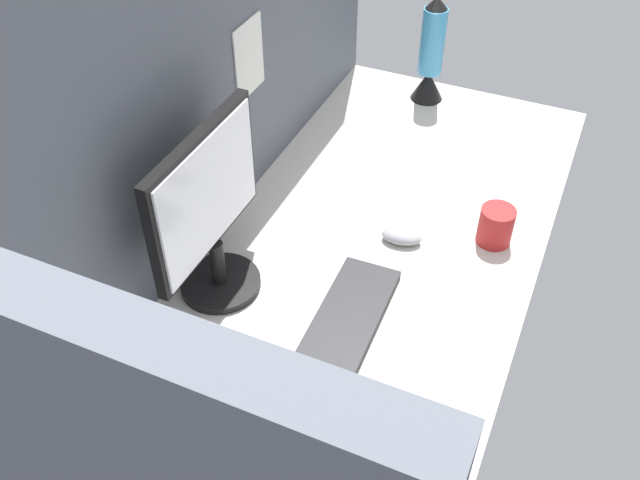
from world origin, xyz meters
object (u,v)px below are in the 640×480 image
(monitor, at_px, (208,211))
(lava_lamp, at_px, (431,58))
(mouse, at_px, (402,236))
(mug_red_plastic, at_px, (496,226))
(keyboard, at_px, (345,324))

(monitor, height_order, lava_lamp, monitor)
(mouse, height_order, mug_red_plastic, mug_red_plastic)
(monitor, distance_m, mug_red_plastic, 0.68)
(mouse, distance_m, lava_lamp, 0.69)
(mouse, height_order, lava_lamp, lava_lamp)
(monitor, height_order, mug_red_plastic, monitor)
(mug_red_plastic, distance_m, lava_lamp, 0.67)
(keyboard, height_order, mouse, mouse)
(monitor, xyz_separation_m, keyboard, (0.00, -0.31, -0.21))
(monitor, bearing_deg, mouse, -47.00)
(monitor, distance_m, keyboard, 0.37)
(mouse, relative_size, mug_red_plastic, 1.01)
(mouse, bearing_deg, lava_lamp, 3.31)
(monitor, bearing_deg, keyboard, -89.76)
(keyboard, relative_size, mouse, 3.85)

